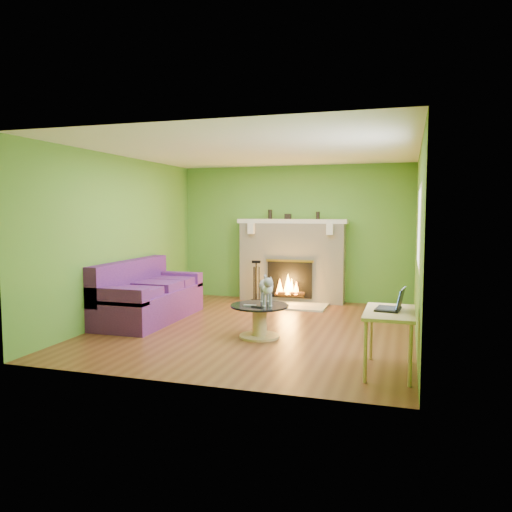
{
  "coord_description": "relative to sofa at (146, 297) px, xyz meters",
  "views": [
    {
      "loc": [
        2.11,
        -6.96,
        1.73
      ],
      "look_at": [
        -0.13,
        0.4,
        1.04
      ],
      "focal_mm": 35.0,
      "sensor_mm": 36.0,
      "label": 1
    }
  ],
  "objects": [
    {
      "name": "wall_back",
      "position": [
        1.86,
        2.45,
        0.93
      ],
      "size": [
        5.0,
        0.0,
        5.0
      ],
      "primitive_type": "plane",
      "rotation": [
        1.57,
        0.0,
        0.0
      ],
      "color": "#569631",
      "rests_on": "floor"
    },
    {
      "name": "coffee_table",
      "position": [
        2.05,
        -0.55,
        -0.11
      ],
      "size": [
        0.8,
        0.8,
        0.45
      ],
      "color": "tan",
      "rests_on": "floor"
    },
    {
      "name": "mantel_box",
      "position": [
        1.77,
        2.28,
        1.26
      ],
      "size": [
        0.12,
        0.08,
        0.1
      ],
      "primitive_type": "cube",
      "color": "black",
      "rests_on": "mantel"
    },
    {
      "name": "wall_right",
      "position": [
        4.11,
        -0.05,
        0.93
      ],
      "size": [
        0.0,
        5.0,
        5.0
      ],
      "primitive_type": "plane",
      "rotation": [
        1.57,
        0.0,
        -1.57
      ],
      "color": "#569631",
      "rests_on": "floor"
    },
    {
      "name": "remote_silver",
      "position": [
        1.95,
        -0.67,
        0.09
      ],
      "size": [
        0.17,
        0.06,
        0.02
      ],
      "primitive_type": "cube",
      "rotation": [
        0.0,
        0.0,
        0.1
      ],
      "color": "gray",
      "rests_on": "coffee_table"
    },
    {
      "name": "wall_left",
      "position": [
        -0.39,
        -0.05,
        0.93
      ],
      "size": [
        0.0,
        5.0,
        5.0
      ],
      "primitive_type": "plane",
      "rotation": [
        1.57,
        0.0,
        1.57
      ],
      "color": "#569631",
      "rests_on": "floor"
    },
    {
      "name": "mantel_vase_right",
      "position": [
        2.35,
        2.28,
        1.28
      ],
      "size": [
        0.07,
        0.07,
        0.14
      ],
      "primitive_type": "cylinder",
      "color": "black",
      "rests_on": "mantel"
    },
    {
      "name": "floor",
      "position": [
        1.86,
        -0.05,
        -0.37
      ],
      "size": [
        5.0,
        5.0,
        0.0
      ],
      "primitive_type": "plane",
      "color": "#5D2F1A",
      "rests_on": "ground"
    },
    {
      "name": "window_pane",
      "position": [
        4.09,
        -0.95,
        1.18
      ],
      "size": [
        0.0,
        1.06,
        1.06
      ],
      "primitive_type": "plane",
      "rotation": [
        1.57,
        0.0,
        -1.57
      ],
      "color": "white",
      "rests_on": "wall_right"
    },
    {
      "name": "wall_front",
      "position": [
        1.86,
        -2.55,
        0.93
      ],
      "size": [
        5.0,
        0.0,
        5.0
      ],
      "primitive_type": "plane",
      "rotation": [
        -1.57,
        0.0,
        0.0
      ],
      "color": "#569631",
      "rests_on": "floor"
    },
    {
      "name": "fire_tools",
      "position": [
        1.25,
        1.9,
        0.06
      ],
      "size": [
        0.21,
        0.21,
        0.78
      ],
      "primitive_type": null,
      "color": "black",
      "rests_on": "hearth"
    },
    {
      "name": "mantel",
      "position": [
        1.86,
        2.25,
        1.17
      ],
      "size": [
        2.1,
        0.28,
        0.08
      ],
      "primitive_type": "cube",
      "color": "silver",
      "rests_on": "fireplace"
    },
    {
      "name": "mantel_vase_left",
      "position": [
        1.42,
        2.28,
        1.3
      ],
      "size": [
        0.08,
        0.08,
        0.18
      ],
      "primitive_type": "cylinder",
      "color": "black",
      "rests_on": "mantel"
    },
    {
      "name": "window_frame",
      "position": [
        4.1,
        -0.95,
        1.18
      ],
      "size": [
        0.0,
        1.2,
        1.2
      ],
      "primitive_type": "plane",
      "rotation": [
        1.57,
        0.0,
        -1.57
      ],
      "color": "silver",
      "rests_on": "wall_right"
    },
    {
      "name": "hearth",
      "position": [
        1.86,
        1.75,
        -0.35
      ],
      "size": [
        1.5,
        0.75,
        0.03
      ],
      "primitive_type": "cube",
      "color": "beige",
      "rests_on": "floor"
    },
    {
      "name": "fireplace",
      "position": [
        1.86,
        2.27,
        0.41
      ],
      "size": [
        2.1,
        0.46,
        1.58
      ],
      "color": "beige",
      "rests_on": "floor"
    },
    {
      "name": "laptop",
      "position": [
        3.79,
        -1.52,
        0.43
      ],
      "size": [
        0.33,
        0.36,
        0.25
      ],
      "primitive_type": null,
      "rotation": [
        0.0,
        0.0,
        -0.12
      ],
      "color": "black",
      "rests_on": "desk"
    },
    {
      "name": "ceiling",
      "position": [
        1.86,
        -0.05,
        2.23
      ],
      "size": [
        5.0,
        5.0,
        0.0
      ],
      "primitive_type": "plane",
      "rotation": [
        3.14,
        0.0,
        0.0
      ],
      "color": "white",
      "rests_on": "wall_back"
    },
    {
      "name": "sofa",
      "position": [
        0.0,
        0.0,
        0.0
      ],
      "size": [
        0.95,
        2.1,
        0.94
      ],
      "color": "#441A65",
      "rests_on": "floor"
    },
    {
      "name": "cat",
      "position": [
        2.13,
        -0.5,
        0.3
      ],
      "size": [
        0.48,
        0.72,
        0.42
      ],
      "primitive_type": null,
      "rotation": [
        0.0,
        0.0,
        0.38
      ],
      "color": "slate",
      "rests_on": "coffee_table"
    },
    {
      "name": "remote_black",
      "position": [
        2.07,
        -0.73,
        0.09
      ],
      "size": [
        0.17,
        0.08,
        0.02
      ],
      "primitive_type": "cube",
      "rotation": [
        0.0,
        0.0,
        -0.22
      ],
      "color": "black",
      "rests_on": "coffee_table"
    },
    {
      "name": "desk",
      "position": [
        3.81,
        -1.57,
        0.22
      ],
      "size": [
        0.52,
        0.9,
        0.67
      ],
      "color": "tan",
      "rests_on": "floor"
    }
  ]
}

